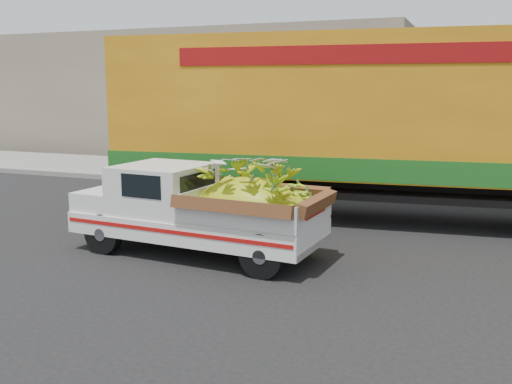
% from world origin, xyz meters
% --- Properties ---
extents(ground, '(100.00, 100.00, 0.00)m').
position_xyz_m(ground, '(0.00, 0.00, 0.00)').
color(ground, black).
rests_on(ground, ground).
extents(curb, '(60.00, 0.25, 0.15)m').
position_xyz_m(curb, '(0.00, 6.89, 0.07)').
color(curb, gray).
rests_on(curb, ground).
extents(sidewalk, '(60.00, 4.00, 0.14)m').
position_xyz_m(sidewalk, '(0.00, 8.99, 0.07)').
color(sidewalk, gray).
rests_on(sidewalk, ground).
extents(building_left, '(18.00, 6.00, 5.00)m').
position_xyz_m(building_left, '(-8.00, 14.89, 2.50)').
color(building_left, gray).
rests_on(building_left, ground).
extents(pickup_truck, '(4.29, 1.85, 1.47)m').
position_xyz_m(pickup_truck, '(-0.50, 0.71, 0.79)').
color(pickup_truck, black).
rests_on(pickup_truck, ground).
extents(semi_trailer, '(12.04, 3.64, 3.80)m').
position_xyz_m(semi_trailer, '(1.89, 4.44, 2.12)').
color(semi_trailer, black).
rests_on(semi_trailer, ground).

